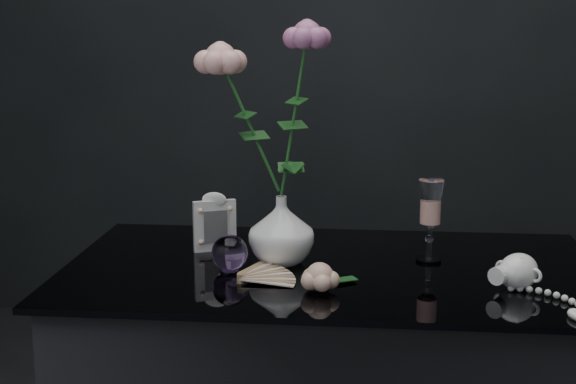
# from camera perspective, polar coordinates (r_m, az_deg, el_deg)

# --- Properties ---
(vase) EXTENTS (0.17, 0.17, 0.14)m
(vase) POSITION_cam_1_polar(r_m,az_deg,el_deg) (1.58, -0.48, -2.72)
(vase) COLOR white
(vase) RESTS_ON table
(wine_glass) EXTENTS (0.07, 0.07, 0.17)m
(wine_glass) POSITION_cam_1_polar(r_m,az_deg,el_deg) (1.62, 10.06, -2.05)
(wine_glass) COLOR white
(wine_glass) RESTS_ON table
(picture_frame) EXTENTS (0.11, 0.10, 0.13)m
(picture_frame) POSITION_cam_1_polar(r_m,az_deg,el_deg) (1.68, -5.24, -2.10)
(picture_frame) COLOR white
(picture_frame) RESTS_ON table
(paperweight) EXTENTS (0.09, 0.09, 0.07)m
(paperweight) POSITION_cam_1_polar(r_m,az_deg,el_deg) (1.55, -4.17, -4.33)
(paperweight) COLOR #A478C3
(paperweight) RESTS_ON table
(paper_fan) EXTENTS (0.24, 0.21, 0.02)m
(paper_fan) POSITION_cam_1_polar(r_m,az_deg,el_deg) (1.48, -3.42, -6.10)
(paper_fan) COLOR #F2E3C2
(paper_fan) RESTS_ON table
(loose_rose) EXTENTS (0.12, 0.16, 0.05)m
(loose_rose) POSITION_cam_1_polar(r_m,az_deg,el_deg) (1.44, 2.26, -6.05)
(loose_rose) COLOR #E1AC91
(loose_rose) RESTS_ON table
(pearl_jar) EXTENTS (0.33, 0.33, 0.07)m
(pearl_jar) POSITION_cam_1_polar(r_m,az_deg,el_deg) (1.51, 16.06, -5.33)
(pearl_jar) COLOR white
(pearl_jar) RESTS_ON table
(roses) EXTENTS (0.24, 0.12, 0.39)m
(roses) POSITION_cam_1_polar(r_m,az_deg,el_deg) (1.54, -1.43, 6.29)
(roses) COLOR #FCA89D
(roses) RESTS_ON vase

